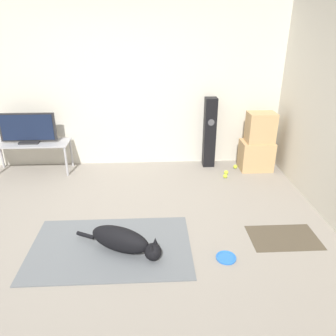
{
  "coord_description": "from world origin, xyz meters",
  "views": [
    {
      "loc": [
        0.49,
        -3.13,
        2.2
      ],
      "look_at": [
        0.69,
        0.8,
        0.45
      ],
      "focal_mm": 35.0,
      "sensor_mm": 36.0,
      "label": 1
    }
  ],
  "objects": [
    {
      "name": "ground_plane",
      "position": [
        0.0,
        0.0,
        0.0
      ],
      "size": [
        12.0,
        12.0,
        0.0
      ],
      "primitive_type": "plane",
      "color": "gray"
    },
    {
      "name": "wall_back",
      "position": [
        0.0,
        2.1,
        1.27
      ],
      "size": [
        8.0,
        0.06,
        2.55
      ],
      "color": "beige",
      "rests_on": "ground_plane"
    },
    {
      "name": "area_rug",
      "position": [
        0.02,
        -0.25,
        0.01
      ],
      "size": [
        1.7,
        1.08,
        0.01
      ],
      "color": "slate",
      "rests_on": "ground_plane"
    },
    {
      "name": "dog",
      "position": [
        0.17,
        -0.33,
        0.14
      ],
      "size": [
        0.93,
        0.52,
        0.27
      ],
      "color": "black",
      "rests_on": "area_rug"
    },
    {
      "name": "frisbee",
      "position": [
        1.21,
        -0.49,
        0.01
      ],
      "size": [
        0.21,
        0.21,
        0.03
      ],
      "color": "blue",
      "rests_on": "ground_plane"
    },
    {
      "name": "cardboard_box_lower",
      "position": [
        2.16,
        1.71,
        0.24
      ],
      "size": [
        0.51,
        0.37,
        0.47
      ],
      "color": "tan",
      "rests_on": "ground_plane"
    },
    {
      "name": "cardboard_box_upper",
      "position": [
        2.18,
        1.7,
        0.71
      ],
      "size": [
        0.42,
        0.31,
        0.47
      ],
      "color": "tan",
      "rests_on": "cardboard_box_lower"
    },
    {
      "name": "floor_speaker",
      "position": [
        1.42,
        1.9,
        0.57
      ],
      "size": [
        0.19,
        0.19,
        1.14
      ],
      "color": "black",
      "rests_on": "ground_plane"
    },
    {
      "name": "tv_stand",
      "position": [
        -1.41,
        1.79,
        0.43
      ],
      "size": [
        1.19,
        0.43,
        0.49
      ],
      "color": "#A8A8AD",
      "rests_on": "ground_plane"
    },
    {
      "name": "tv",
      "position": [
        -1.41,
        1.79,
        0.72
      ],
      "size": [
        0.85,
        0.2,
        0.47
      ],
      "color": "#232326",
      "rests_on": "tv_stand"
    },
    {
      "name": "tennis_ball_by_boxes",
      "position": [
        1.6,
        1.38,
        0.03
      ],
      "size": [
        0.07,
        0.07,
        0.07
      ],
      "color": "#C6E033",
      "rests_on": "ground_plane"
    },
    {
      "name": "tennis_ball_near_speaker",
      "position": [
        1.85,
        1.73,
        0.03
      ],
      "size": [
        0.07,
        0.07,
        0.07
      ],
      "color": "#C6E033",
      "rests_on": "ground_plane"
    },
    {
      "name": "tennis_ball_loose_on_carpet",
      "position": [
        1.65,
        1.51,
        0.03
      ],
      "size": [
        0.07,
        0.07,
        0.07
      ],
      "color": "#C6E033",
      "rests_on": "ground_plane"
    },
    {
      "name": "door_mat",
      "position": [
        1.93,
        -0.18,
        0.0
      ],
      "size": [
        0.76,
        0.49,
        0.01
      ],
      "color": "#4C4233",
      "rests_on": "ground_plane"
    }
  ]
}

